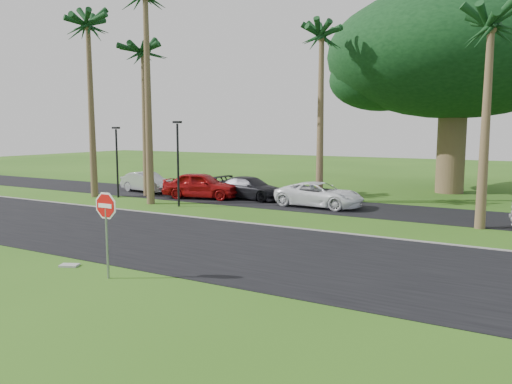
{
  "coord_description": "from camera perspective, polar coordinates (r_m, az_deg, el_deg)",
  "views": [
    {
      "loc": [
        10.93,
        -12.95,
        4.25
      ],
      "look_at": [
        1.54,
        3.73,
        1.8
      ],
      "focal_mm": 35.0,
      "sensor_mm": 36.0,
      "label": 1
    }
  ],
  "objects": [
    {
      "name": "utility_slab",
      "position": [
        16.66,
        -20.55,
        -7.85
      ],
      "size": [
        0.65,
        0.55,
        0.06
      ],
      "primitive_type": "cube",
      "rotation": [
        0.0,
        0.0,
        0.42
      ],
      "color": "#A1A098",
      "rests_on": "ground"
    },
    {
      "name": "palm_center",
      "position": [
        29.5,
        7.52,
        16.82
      ],
      "size": [
        5.0,
        5.0,
        10.5
      ],
      "color": "brown",
      "rests_on": "ground"
    },
    {
      "name": "car_silver",
      "position": [
        34.09,
        -12.36,
        1.08
      ],
      "size": [
        4.2,
        2.06,
        1.33
      ],
      "primitive_type": "imported",
      "rotation": [
        0.0,
        0.0,
        1.4
      ],
      "color": "#B2B5BA",
      "rests_on": "ground"
    },
    {
      "name": "car_dark",
      "position": [
        30.03,
        -0.67,
        0.42
      ],
      "size": [
        4.72,
        2.34,
        1.32
      ],
      "primitive_type": "imported",
      "rotation": [
        0.0,
        0.0,
        1.46
      ],
      "color": "black",
      "rests_on": "ground"
    },
    {
      "name": "palm_right_near",
      "position": [
        23.37,
        25.27,
        16.33
      ],
      "size": [
        5.0,
        5.0,
        9.5
      ],
      "color": "brown",
      "rests_on": "ground"
    },
    {
      "name": "parking_strip",
      "position": [
        28.02,
        6.06,
        -1.45
      ],
      "size": [
        120.0,
        5.0,
        0.02
      ],
      "primitive_type": "cube",
      "color": "black",
      "rests_on": "ground"
    },
    {
      "name": "canopy_tree",
      "position": [
        35.61,
        21.87,
        14.36
      ],
      "size": [
        16.5,
        16.5,
        13.12
      ],
      "color": "brown",
      "rests_on": "ground"
    },
    {
      "name": "palm_left_near",
      "position": [
        29.42,
        -12.53,
        20.59
      ],
      "size": [
        5.0,
        5.0,
        12.5
      ],
      "color": "brown",
      "rests_on": "ground"
    },
    {
      "name": "stop_sign_near",
      "position": [
        14.63,
        -16.75,
        -2.76
      ],
      "size": [
        1.05,
        0.07,
        2.62
      ],
      "color": "gray",
      "rests_on": "ground"
    },
    {
      "name": "streetlight_left",
      "position": [
        31.79,
        -15.61,
        3.86
      ],
      "size": [
        0.45,
        0.25,
        4.34
      ],
      "color": "black",
      "rests_on": "ground"
    },
    {
      "name": "palm_left_far",
      "position": [
        33.0,
        -18.66,
        17.19
      ],
      "size": [
        5.0,
        5.0,
        11.5
      ],
      "color": "brown",
      "rests_on": "ground"
    },
    {
      "name": "streetlight_right",
      "position": [
        27.38,
        -8.92,
        3.86
      ],
      "size": [
        0.45,
        0.25,
        4.64
      ],
      "color": "black",
      "rests_on": "ground"
    },
    {
      "name": "car_red",
      "position": [
        30.48,
        -6.26,
        0.74
      ],
      "size": [
        4.99,
        2.95,
        1.59
      ],
      "primitive_type": "imported",
      "rotation": [
        0.0,
        0.0,
        1.81
      ],
      "color": "#970C0D",
      "rests_on": "ground"
    },
    {
      "name": "palm_left_mid",
      "position": [
        32.44,
        -12.77,
        14.96
      ],
      "size": [
        5.0,
        5.0,
        10.0
      ],
      "color": "brown",
      "rests_on": "ground"
    },
    {
      "name": "ground",
      "position": [
        17.47,
        -10.55,
        -6.91
      ],
      "size": [
        120.0,
        120.0,
        0.0
      ],
      "primitive_type": "plane",
      "color": "#2C5715",
      "rests_on": "ground"
    },
    {
      "name": "curb",
      "position": [
        22.32,
        -0.53,
        -3.61
      ],
      "size": [
        120.0,
        0.12,
        0.06
      ],
      "primitive_type": "cube",
      "color": "gray",
      "rests_on": "ground"
    },
    {
      "name": "car_minivan",
      "position": [
        27.19,
        7.25,
        -0.34
      ],
      "size": [
        4.91,
        2.46,
        1.33
      ],
      "primitive_type": "imported",
      "rotation": [
        0.0,
        0.0,
        1.52
      ],
      "color": "white",
      "rests_on": "ground"
    },
    {
      "name": "road",
      "position": [
        19.0,
        -6.66,
        -5.65
      ],
      "size": [
        120.0,
        8.0,
        0.02
      ],
      "primitive_type": "cube",
      "color": "black",
      "rests_on": "ground"
    }
  ]
}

